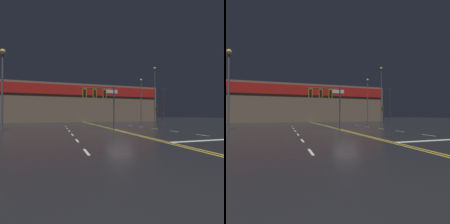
% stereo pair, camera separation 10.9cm
% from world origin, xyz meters
% --- Properties ---
extents(ground_plane, '(200.00, 200.00, 0.00)m').
position_xyz_m(ground_plane, '(0.00, 0.00, 0.00)').
color(ground_plane, black).
extents(road_markings, '(14.81, 60.00, 0.01)m').
position_xyz_m(road_markings, '(0.94, -1.48, 0.00)').
color(road_markings, gold).
rests_on(road_markings, ground).
extents(traffic_signal_median, '(3.95, 0.36, 4.83)m').
position_xyz_m(traffic_signal_median, '(-1.78, 2.10, 3.74)').
color(traffic_signal_median, '#38383D').
rests_on(traffic_signal_median, ground).
extents(traffic_signal_corner_northeast, '(0.42, 0.36, 3.35)m').
position_xyz_m(traffic_signal_corner_northeast, '(11.41, 11.64, 2.46)').
color(traffic_signal_corner_northeast, '#38383D').
rests_on(traffic_signal_corner_northeast, ground).
extents(streetlight_near_right, '(0.56, 0.56, 10.09)m').
position_xyz_m(streetlight_near_right, '(12.41, 19.76, 6.38)').
color(streetlight_near_right, '#59595E').
rests_on(streetlight_near_right, ground).
extents(streetlight_median_approach, '(0.56, 0.56, 8.53)m').
position_xyz_m(streetlight_median_approach, '(-11.62, 4.04, 5.52)').
color(streetlight_median_approach, '#59595E').
rests_on(streetlight_median_approach, ground).
extents(streetlight_far_median, '(0.56, 0.56, 11.71)m').
position_xyz_m(streetlight_far_median, '(13.26, 15.28, 7.26)').
color(streetlight_far_median, '#59595E').
rests_on(streetlight_far_median, ground).
extents(building_backdrop, '(40.09, 10.23, 9.31)m').
position_xyz_m(building_backdrop, '(0.00, 30.67, 4.67)').
color(building_backdrop, '#7A6651').
rests_on(building_backdrop, ground).
extents(utility_pole_row, '(47.00, 0.26, 12.51)m').
position_xyz_m(utility_pole_row, '(-2.58, 26.16, 5.84)').
color(utility_pole_row, '#4C3828').
rests_on(utility_pole_row, ground).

